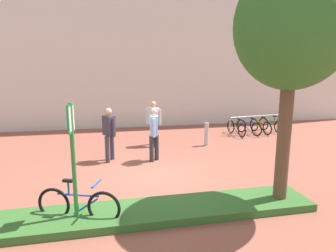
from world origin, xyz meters
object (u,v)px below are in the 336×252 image
Objects in this scene: tree_sidewalk at (292,28)px; bike_rack_cluster at (254,126)px; bike_at_sign at (79,205)px; bollard_steel at (206,134)px; person_shirt_white at (154,131)px; person_suited_dark at (109,131)px; parking_sign_post at (73,147)px; person_shirt_blue at (154,121)px.

tree_sidewalk is 8.09m from bike_rack_cluster.
bollard_steel reaches higher than bike_at_sign.
bollard_steel is at bearing 88.79° from tree_sidewalk.
person_shirt_white is at bearing -149.14° from bike_rack_cluster.
bollard_steel is 2.76m from person_shirt_white.
tree_sidewalk reaches higher than person_suited_dark.
bike_at_sign is 0.60× the size of bike_rack_cluster.
parking_sign_post is 5.98m from person_shirt_blue.
tree_sidewalk reaches higher than parking_sign_post.
person_shirt_blue reaches higher than bike_rack_cluster.
tree_sidewalk is at bearing -91.21° from bollard_steel.
bollard_steel is at bearing 32.63° from person_shirt_white.
person_suited_dark is (-3.56, 3.91, -2.72)m from tree_sidewalk.
tree_sidewalk is at bearing -114.01° from bike_rack_cluster.
bike_at_sign is at bearing 54.92° from parking_sign_post.
tree_sidewalk is at bearing -71.22° from person_shirt_blue.
person_suited_dark is (-3.67, -1.18, 0.53)m from bollard_steel.
bike_at_sign is (0.04, 0.05, -1.17)m from parking_sign_post.
person_shirt_white is at bearing -147.37° from bollard_steel.
person_shirt_white is at bearing 120.85° from tree_sidewalk.
tree_sidewalk is at bearing -47.67° from person_suited_dark.
person_shirt_white is (-2.28, -1.46, 0.53)m from bollard_steel.
tree_sidewalk is 6.05m from bollard_steel.
person_shirt_white reaches higher than bollard_steel.
person_suited_dark is 2.33m from person_shirt_blue.
person_suited_dark is (0.65, 3.80, 0.63)m from bike_at_sign.
person_suited_dark reaches higher than bike_rack_cluster.
person_suited_dark reaches higher than bike_at_sign.
bollard_steel is at bearing 49.09° from parking_sign_post.
parking_sign_post reaches higher than person_suited_dark.
person_shirt_blue is (-1.88, 5.52, -2.72)m from tree_sidewalk.
bike_at_sign is at bearing -130.97° from bollard_steel.
person_shirt_blue is at bearing 43.70° from person_suited_dark.
person_shirt_white is at bearing 59.84° from bike_at_sign.
person_suited_dark is at bearing 80.25° from bike_at_sign.
bike_at_sign is at bearing -120.16° from person_shirt_white.
person_suited_dark is at bearing 168.74° from person_shirt_white.
bike_rack_cluster is 1.53× the size of person_shirt_blue.
tree_sidewalk reaches higher than person_shirt_white.
bike_rack_cluster is 1.53× the size of person_shirt_white.
person_shirt_blue is (1.69, 1.61, 0.00)m from person_suited_dark.
person_shirt_white reaches higher than bike_rack_cluster.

